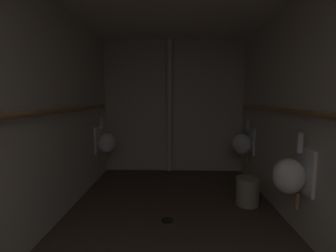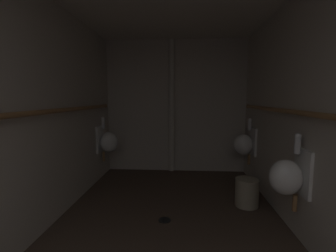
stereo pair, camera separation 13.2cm
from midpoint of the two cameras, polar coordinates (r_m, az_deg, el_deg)
name	(u,v)px [view 1 (the left image)]	position (r m, az deg, el deg)	size (l,w,h in m)	color
floor	(173,237)	(2.69, -0.45, -25.06)	(2.69, 4.40, 0.08)	#47382D
wall_left	(39,114)	(2.69, -29.78, 2.41)	(0.06, 4.40, 2.44)	beige
wall_right	(311,115)	(2.60, 29.83, 2.30)	(0.06, 4.40, 2.44)	beige
wall_back	(174,107)	(4.46, 0.52, 4.67)	(2.69, 0.06, 2.44)	beige
urinal_left_mid	(106,142)	(4.15, -15.56, -3.69)	(0.32, 0.30, 0.76)	white
urinal_right_mid	(291,175)	(2.58, 26.05, -10.46)	(0.32, 0.30, 0.76)	white
urinal_right_far	(243,143)	(4.06, 16.63, -3.95)	(0.32, 0.30, 0.76)	white
supply_pipe_left	(49,112)	(2.66, -27.83, 3.02)	(0.06, 3.63, 0.06)	#9E7042
supply_pipe_right	(303,113)	(2.53, 28.40, 2.84)	(0.06, 3.66, 0.06)	#9E7042
standpipe_back_wall	(170,107)	(4.35, -0.50, 4.62)	(0.11, 0.11, 2.39)	beige
floor_drain	(168,220)	(2.90, -1.52, -21.62)	(0.14, 0.14, 0.01)	black
waste_bin	(247,191)	(3.34, 17.38, -14.69)	(0.30, 0.30, 0.35)	#9E937A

